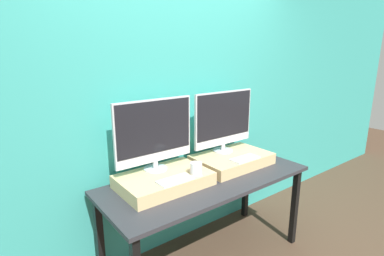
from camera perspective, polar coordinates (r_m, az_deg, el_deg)
The scene contains 9 objects.
wall_back at distance 2.62m, azimuth -3.06°, elevation 4.44°, with size 8.00×0.04×2.60m.
workbench at distance 2.48m, azimuth 2.89°, elevation -11.09°, with size 1.73×0.72×0.77m.
wooden_riser_left at distance 2.29m, azimuth -5.37°, elevation -9.85°, with size 0.67×0.44×0.10m.
monitor_left at distance 2.27m, azimuth -7.15°, elevation -0.95°, with size 0.65×0.18×0.55m.
keyboard_left at distance 2.15m, azimuth -3.24°, elevation -9.83°, with size 0.26×0.12×0.01m.
mug at distance 2.24m, azimuth 0.81°, elevation -7.73°, with size 0.09×0.09×0.09m.
wooden_riser_right at distance 2.71m, azimuth 7.60°, elevation -5.99°, with size 0.67×0.44×0.10m.
monitor_right at distance 2.69m, azimuth 6.08°, elevation 1.53°, with size 0.65×0.18×0.55m.
keyboard_right at distance 2.59m, azimuth 10.00°, elevation -5.72°, with size 0.26×0.12×0.01m.
Camera 1 is at (-1.45, -1.33, 1.76)m, focal length 28.00 mm.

